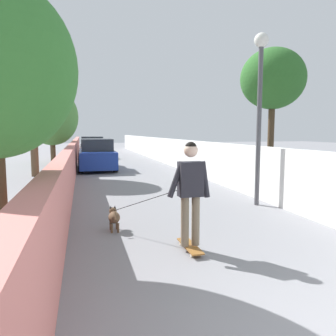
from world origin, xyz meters
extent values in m
plane|color=gray|center=(14.00, 0.00, 0.00)|extent=(80.00, 80.00, 0.00)
cube|color=#CC726B|center=(12.00, 2.68, 0.66)|extent=(48.00, 0.30, 1.33)
cube|color=white|center=(12.00, -2.68, 0.74)|extent=(48.00, 0.30, 1.48)
cylinder|color=brown|center=(19.00, 3.95, 0.93)|extent=(0.30, 0.30, 1.86)
ellipsoid|color=#4C843D|center=(19.00, 3.95, 2.79)|extent=(3.08, 3.08, 3.42)
cylinder|color=brown|center=(13.00, 4.20, 1.58)|extent=(0.32, 0.32, 3.16)
ellipsoid|color=#2D6628|center=(13.00, 4.20, 4.00)|extent=(2.82, 2.82, 2.75)
cylinder|color=#473523|center=(7.50, -3.63, 1.48)|extent=(0.20, 0.20, 2.95)
ellipsoid|color=#2D6628|center=(7.50, -3.63, 3.56)|extent=(2.02, 2.02, 1.90)
cylinder|color=#4C4C51|center=(5.66, -2.13, 2.00)|extent=(0.12, 0.12, 4.00)
sphere|color=silver|center=(5.66, -2.13, 4.15)|extent=(0.36, 0.36, 0.36)
cube|color=brown|center=(2.96, 0.60, 0.07)|extent=(0.80, 0.21, 0.02)
cylinder|color=beige|center=(3.24, 0.67, 0.03)|extent=(0.06, 0.03, 0.06)
cylinder|color=beige|center=(3.24, 0.53, 0.03)|extent=(0.06, 0.03, 0.06)
cylinder|color=beige|center=(2.68, 0.66, 0.03)|extent=(0.06, 0.03, 0.06)
cylinder|color=beige|center=(2.68, 0.52, 0.03)|extent=(0.06, 0.03, 0.06)
cylinder|color=#726651|center=(2.96, 0.69, 0.48)|extent=(0.13, 0.13, 0.80)
cylinder|color=#726651|center=(2.96, 0.51, 0.48)|extent=(0.13, 0.13, 0.80)
cube|color=#26262D|center=(2.96, 0.60, 1.16)|extent=(0.22, 0.38, 0.55)
cylinder|color=#26262D|center=(2.96, 0.84, 1.16)|extent=(0.09, 0.28, 0.58)
cylinder|color=#26262D|center=(2.96, 0.36, 1.15)|extent=(0.09, 0.18, 0.59)
sphere|color=beige|center=(2.96, 0.60, 1.61)|extent=(0.22, 0.22, 0.22)
sphere|color=black|center=(2.96, 0.60, 1.65)|extent=(0.19, 0.19, 0.19)
ellipsoid|color=brown|center=(4.31, 1.68, 0.27)|extent=(0.35, 0.22, 0.22)
sphere|color=brown|center=(4.54, 1.68, 0.34)|extent=(0.15, 0.15, 0.15)
cone|color=black|center=(4.54, 1.72, 0.42)|extent=(0.05, 0.05, 0.06)
cone|color=black|center=(4.54, 1.64, 0.42)|extent=(0.05, 0.05, 0.06)
cylinder|color=brown|center=(4.42, 1.74, 0.09)|extent=(0.04, 0.04, 0.18)
cylinder|color=brown|center=(4.42, 1.62, 0.09)|extent=(0.04, 0.04, 0.18)
cylinder|color=brown|center=(4.19, 1.74, 0.09)|extent=(0.04, 0.04, 0.18)
cylinder|color=brown|center=(4.20, 1.62, 0.09)|extent=(0.04, 0.04, 0.18)
cylinder|color=brown|center=(4.08, 1.68, 0.35)|extent=(0.13, 0.03, 0.13)
cylinder|color=black|center=(3.63, 1.14, 0.73)|extent=(1.36, 1.09, 0.66)
cube|color=navy|center=(14.90, 1.53, 0.56)|extent=(4.10, 1.70, 0.80)
cube|color=#262B33|center=(14.90, 1.53, 1.24)|extent=(2.13, 1.50, 0.60)
cylinder|color=black|center=(16.17, 2.32, 0.32)|extent=(0.64, 0.22, 0.64)
cylinder|color=black|center=(16.17, 0.74, 0.32)|extent=(0.64, 0.22, 0.64)
cylinder|color=black|center=(13.63, 2.32, 0.32)|extent=(0.64, 0.22, 0.64)
cylinder|color=black|center=(13.63, 0.74, 0.32)|extent=(0.64, 0.22, 0.64)
cube|color=silver|center=(22.81, 1.53, 0.56)|extent=(4.07, 1.70, 0.80)
cube|color=#262B33|center=(22.81, 1.53, 1.24)|extent=(2.11, 1.50, 0.60)
cylinder|color=black|center=(24.07, 2.32, 0.32)|extent=(0.64, 0.22, 0.64)
cylinder|color=black|center=(24.07, 0.74, 0.32)|extent=(0.64, 0.22, 0.64)
cylinder|color=black|center=(21.55, 2.32, 0.32)|extent=(0.64, 0.22, 0.64)
cylinder|color=black|center=(21.55, 0.74, 0.32)|extent=(0.64, 0.22, 0.64)
camera|label=1|loc=(-1.89, 2.23, 1.90)|focal=35.10mm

